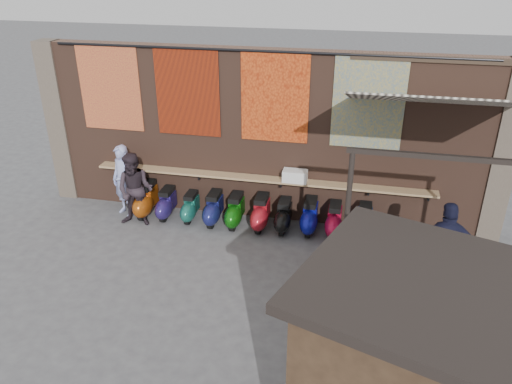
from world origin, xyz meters
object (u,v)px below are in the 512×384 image
diner_left (123,181)px  shopper_tan (356,250)px  scooter_stool_8 (334,220)px  shopper_navy (445,249)px  scooter_stool_3 (214,209)px  diner_right (135,190)px  shopper_grey (409,276)px  scooter_stool_4 (235,211)px  scooter_stool_5 (261,213)px  scooter_stool_7 (310,216)px  scooter_stool_6 (284,216)px  shelf_box (295,176)px  scooter_stool_1 (167,204)px  scooter_stool_9 (364,224)px  scooter_stool_2 (191,207)px  scooter_stool_0 (147,200)px

diner_left → shopper_tan: 5.86m
scooter_stool_8 → shopper_navy: size_ratio=0.43×
scooter_stool_8 → scooter_stool_3: bearing=-179.1°
diner_left → diner_right: bearing=-17.7°
shopper_grey → shopper_tan: 1.20m
scooter_stool_4 → shopper_grey: 4.50m
scooter_stool_3 → scooter_stool_4: size_ratio=1.00×
scooter_stool_4 → scooter_stool_5: (0.61, 0.01, 0.01)m
scooter_stool_7 → diner_right: 4.07m
scooter_stool_6 → scooter_stool_4: bearing=-179.1°
scooter_stool_3 → shopper_navy: size_ratio=0.43×
diner_right → scooter_stool_8: bearing=2.5°
shelf_box → scooter_stool_1: shelf_box is taller
scooter_stool_5 → scooter_stool_3: bearing=-179.4°
diner_left → scooter_stool_9: bearing=22.8°
scooter_stool_1 → shopper_navy: (6.15, -1.66, 0.57)m
scooter_stool_2 → scooter_stool_5: 1.73m
shelf_box → scooter_stool_8: shelf_box is taller
scooter_stool_0 → scooter_stool_2: size_ratio=1.22×
scooter_stool_7 → shopper_navy: (2.68, -1.70, 0.54)m
diner_left → diner_right: 0.68m
diner_right → shelf_box: bearing=8.6°
scooter_stool_3 → scooter_stool_5: 1.14m
shopper_navy → shopper_tan: size_ratio=1.27×
diner_right → shopper_tan: bearing=-17.5°
scooter_stool_2 → scooter_stool_7: size_ratio=0.87×
scooter_stool_1 → scooter_stool_8: bearing=-0.0°
scooter_stool_0 → shopper_navy: (6.66, -1.66, 0.52)m
scooter_stool_0 → scooter_stool_5: bearing=-0.6°
diner_right → shopper_navy: size_ratio=0.96×
scooter_stool_2 → scooter_stool_4: 1.12m
scooter_stool_4 → scooter_stool_9: 2.97m
shelf_box → scooter_stool_2: size_ratio=0.78×
diner_left → scooter_stool_3: bearing=22.8°
diner_left → scooter_stool_0: bearing=26.9°
scooter_stool_1 → scooter_stool_0: bearing=-179.9°
scooter_stool_4 → scooter_stool_5: bearing=1.4°
shopper_tan → scooter_stool_3: bearing=103.2°
shelf_box → shopper_navy: 3.67m
diner_left → scooter_stool_1: bearing=25.0°
scooter_stool_2 → diner_left: (-1.66, -0.03, 0.55)m
shelf_box → scooter_stool_9: (1.64, -0.35, -0.86)m
scooter_stool_5 → diner_left: diner_left is taller
scooter_stool_7 → shopper_grey: size_ratio=0.51×
scooter_stool_5 → shopper_navy: 4.17m
shelf_box → scooter_stool_0: shelf_box is taller
scooter_stool_0 → scooter_stool_6: bearing=-0.5°
scooter_stool_0 → diner_right: size_ratio=0.49×
scooter_stool_7 → diner_right: (-4.01, -0.52, 0.50)m
scooter_stool_6 → scooter_stool_7: bearing=6.8°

